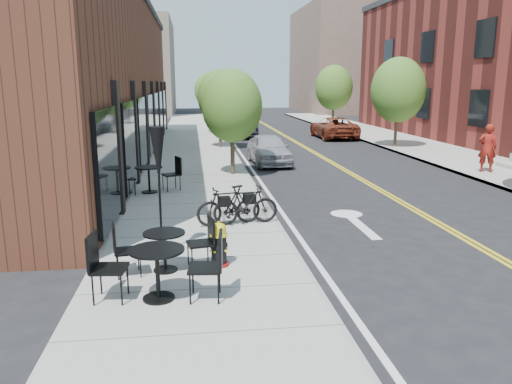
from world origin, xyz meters
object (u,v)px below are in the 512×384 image
bistro_set_a (165,246)px  bistro_set_b (157,266)px  parked_car_far (334,128)px  parked_car_c (230,121)px  parked_car_a (269,149)px  bicycle_right (246,205)px  patio_umbrella (158,164)px  pedestrian (487,148)px  parked_car_b (242,125)px  bicycle_left (229,205)px  bistro_set_c (149,176)px  fire_hydrant (219,245)px

bistro_set_a → bistro_set_b: bearing=-103.4°
bistro_set_b → parked_car_far: size_ratio=0.42×
parked_car_c → parked_car_a: bearing=-87.7°
bicycle_right → patio_umbrella: bearing=128.0°
bistro_set_b → parked_car_a: size_ratio=0.53×
parked_car_c → pedestrian: bearing=-66.9°
bistro_set_a → pedestrian: 14.53m
patio_umbrella → parked_car_b: (3.81, 22.57, -1.15)m
bicycle_right → bistro_set_a: bearing=140.4°
bicycle_left → patio_umbrella: size_ratio=0.63×
bistro_set_c → parked_car_far: parked_car_far is taller
bistro_set_b → parked_car_c: 30.30m
bistro_set_a → pedestrian: bearing=26.0°
fire_hydrant → parked_car_b: size_ratio=0.18×
bistro_set_b → parked_car_a: bearing=80.0°
fire_hydrant → bistro_set_b: size_ratio=0.42×
fire_hydrant → parked_car_b: 23.50m
pedestrian → patio_umbrella: bearing=57.7°
bicycle_left → parked_car_b: bearing=160.6°
bicycle_left → pedestrian: size_ratio=0.87×
parked_car_c → bicycle_right: bearing=-92.6°
bistro_set_a → bistro_set_c: bearing=85.7°
bistro_set_a → patio_umbrella: bearing=85.6°
bicycle_right → pedestrian: 11.47m
parked_car_b → parked_car_far: (5.66, -1.54, -0.11)m
bicycle_left → parked_car_far: parked_car_far is taller
bicycle_right → parked_car_b: size_ratio=0.34×
parked_car_b → parked_car_far: parked_car_b is taller
bistro_set_a → patio_umbrella: patio_umbrella is taller
bistro_set_b → parked_car_a: (3.83, 13.62, -0.02)m
fire_hydrant → bistro_set_a: size_ratio=0.48×
bicycle_right → parked_car_far: bearing=-29.5°
bistro_set_b → bistro_set_c: size_ratio=1.02×
fire_hydrant → parked_car_b: parked_car_b is taller
bistro_set_b → parked_car_far: parked_car_far is taller
bistro_set_b → pedestrian: pedestrian is taller
bicycle_right → fire_hydrant: bearing=155.9°
bistro_set_a → parked_car_b: (3.70, 23.49, 0.18)m
bistro_set_b → bistro_set_c: (-0.77, 7.92, -0.01)m
parked_car_b → bicycle_right: bearing=-95.5°
bicycle_left → bistro_set_b: 4.30m
parked_car_b → parked_car_far: bearing=-15.4°
patio_umbrella → parked_car_b: size_ratio=0.54×
parked_car_c → parked_car_b: bearing=-85.9°
bistro_set_c → parked_car_b: parked_car_b is taller
bistro_set_c → parked_car_b: (4.51, 16.79, 0.13)m
parked_car_b → bistro_set_c: bearing=-105.2°
bistro_set_a → parked_car_c: 29.09m
bicycle_left → bistro_set_a: size_ratio=0.89×
bicycle_left → parked_car_c: size_ratio=0.36×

